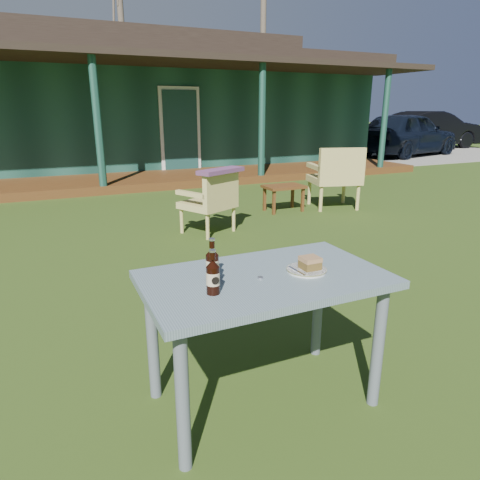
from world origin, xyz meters
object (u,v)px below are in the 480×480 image
cola_bottle_far (213,276)px  armchair_left (212,199)px  car_near (406,134)px  cake_slice (310,263)px  armchair_right (336,174)px  plate (307,270)px  cola_bottle_near (212,264)px  car_far (430,130)px  cafe_table (265,294)px  side_table (284,189)px

cola_bottle_far → armchair_left: bearing=69.5°
car_near → cake_slice: 13.61m
armchair_left → armchair_right: 2.34m
cake_slice → plate: bearing=160.9°
cola_bottle_near → armchair_right: armchair_right is taller
car_near → car_far: size_ratio=0.97×
cafe_table → armchair_right: size_ratio=1.25×
cake_slice → cola_bottle_far: size_ratio=0.45×
cola_bottle_near → side_table: cola_bottle_near is taller
plate → armchair_right: armchair_right is taller
armchair_left → side_table: 1.60m
cafe_table → plate: bearing=-9.1°
cafe_table → side_table: 4.53m
plate → cola_bottle_far: (-0.53, -0.06, 0.07)m
car_far → cola_bottle_near: bearing=133.2°
car_near → side_table: bearing=111.2°
plate → armchair_left: bearing=77.8°
car_far → armchair_right: (-10.05, -7.48, -0.18)m
plate → cola_bottle_near: bearing=170.4°
cake_slice → armchair_right: (2.95, 3.74, -0.23)m
car_far → cafe_table: 17.32m
car_near → cola_bottle_near: size_ratio=20.00×
cake_slice → side_table: (2.11, 3.90, -0.42)m
car_far → armchair_left: car_far is taller
cola_bottle_near → armchair_left: (1.17, 3.12, -0.37)m
side_table → armchair_left: bearing=-153.9°
car_far → cafe_table: (-13.23, -11.18, -0.10)m
car_near → cake_slice: car_near is taller
car_near → armchair_right: bearing=115.2°
cake_slice → cola_bottle_near: (-0.49, 0.09, 0.04)m
plate → cola_bottle_far: size_ratio=0.99×
cafe_table → armchair_right: 4.88m
cafe_table → armchair_left: size_ratio=1.54×
plate → armchair_left: (0.69, 3.20, -0.29)m
cola_bottle_near → side_table: 4.64m
car_near → cola_bottle_far: (-10.45, -9.39, 0.08)m
cafe_table → cola_bottle_near: bearing=170.0°
cola_bottle_far → side_table: cola_bottle_far is taller
car_far → cake_slice: car_far is taller
car_near → plate: size_ratio=20.72×
car_far → side_table: size_ratio=7.28×
plate → cola_bottle_near: size_ratio=0.97×
car_far → armchair_left: size_ratio=5.62×
car_near → car_far: 3.62m
cake_slice → cola_bottle_far: 0.55m
cafe_table → side_table: (2.34, 3.86, -0.28)m
cake_slice → armchair_left: bearing=78.1°
armchair_left → side_table: size_ratio=1.30×
cake_slice → armchair_right: bearing=51.8°
car_near → armchair_left: (-9.23, -6.13, -0.28)m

